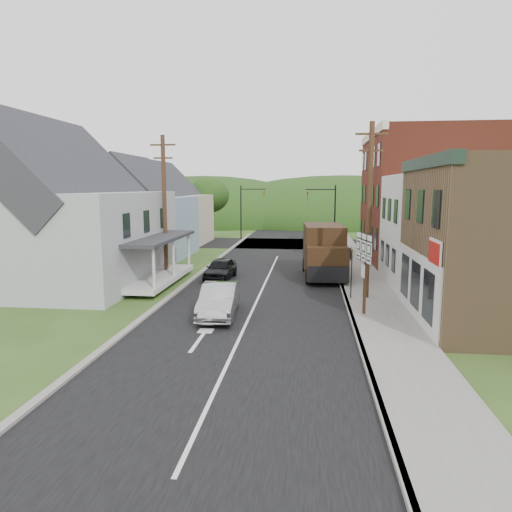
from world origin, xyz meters
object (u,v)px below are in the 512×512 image
(silver_sedan, at_px, (219,300))
(route_sign_cluster, at_px, (364,261))
(dark_sedan, at_px, (220,269))
(warning_sign, at_px, (351,265))
(delivery_van, at_px, (324,251))

(silver_sedan, xyz_separation_m, route_sign_cluster, (6.46, 0.63, 1.83))
(dark_sedan, xyz_separation_m, warning_sign, (7.71, -4.66, 1.20))
(dark_sedan, relative_size, warning_sign, 1.45)
(dark_sedan, height_order, warning_sign, warning_sign)
(dark_sedan, relative_size, route_sign_cluster, 1.05)
(route_sign_cluster, relative_size, warning_sign, 1.38)
(dark_sedan, height_order, route_sign_cluster, route_sign_cluster)
(warning_sign, bearing_deg, route_sign_cluster, -91.20)
(silver_sedan, relative_size, warning_sign, 1.63)
(silver_sedan, bearing_deg, delivery_van, 58.63)
(silver_sedan, xyz_separation_m, dark_sedan, (-1.55, 8.23, -0.06))
(silver_sedan, relative_size, delivery_van, 0.71)
(silver_sedan, height_order, dark_sedan, silver_sedan)
(silver_sedan, bearing_deg, route_sign_cluster, 1.76)
(delivery_van, distance_m, route_sign_cluster, 9.07)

